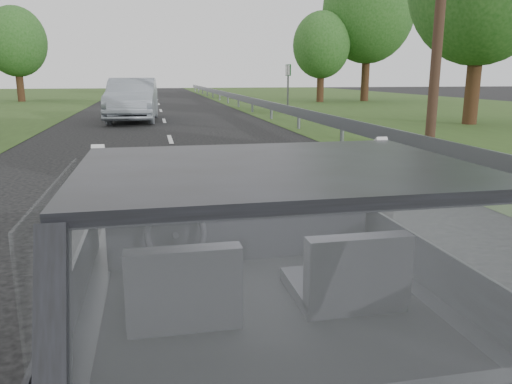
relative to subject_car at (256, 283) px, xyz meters
name	(u,v)px	position (x,y,z in m)	size (l,w,h in m)	color
subject_car	(256,283)	(0.00, 0.00, 0.00)	(1.80, 4.00, 1.45)	black
dashboard	(236,227)	(0.00, 0.62, 0.12)	(1.58, 0.45, 0.30)	black
driver_seat	(183,284)	(-0.40, -0.29, 0.16)	(0.50, 0.72, 0.42)	black
passenger_seat	(349,270)	(0.40, -0.29, 0.16)	(0.50, 0.72, 0.42)	black
steering_wheel	(176,234)	(-0.40, 0.33, 0.20)	(0.36, 0.36, 0.04)	black
cat	(268,188)	(0.21, 0.63, 0.37)	(0.63, 0.19, 0.28)	gray
guardrail	(338,123)	(4.30, 10.00, -0.15)	(0.05, 90.00, 0.32)	gray
other_car	(133,99)	(-1.20, 18.41, 0.12)	(2.03, 5.14, 1.69)	#97A0AC
highway_sign	(288,88)	(6.27, 22.15, 0.43)	(0.09, 0.92, 2.31)	#0E601B
tree_1	(480,15)	(11.16, 14.32, 3.18)	(5.15, 5.15, 7.80)	#1B4D16
tree_2	(321,58)	(10.79, 30.34, 2.15)	(3.79, 3.79, 5.75)	#1B4D16
tree_3	(367,31)	(14.27, 30.95, 3.98)	(6.21, 6.21, 9.41)	#1B4D16
tree_6	(17,56)	(-9.20, 35.12, 2.34)	(4.05, 4.05, 6.14)	#1B4D16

